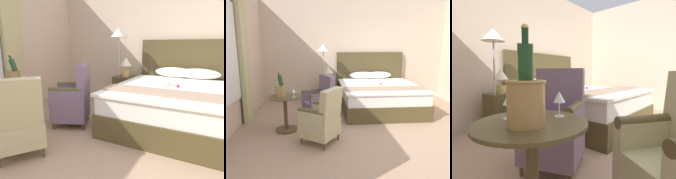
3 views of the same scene
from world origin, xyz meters
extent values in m
plane|color=tan|center=(0.00, 0.00, 0.00)|extent=(7.06, 7.06, 0.00)
cube|color=beige|center=(0.00, 2.84, 1.44)|extent=(5.47, 0.12, 2.88)
cube|color=#4D4123|center=(0.44, 1.61, 0.17)|extent=(1.86, 2.11, 0.35)
cube|color=white|center=(0.44, 1.61, 0.48)|extent=(1.80, 2.05, 0.25)
cube|color=white|center=(0.44, 1.55, 0.62)|extent=(1.89, 1.99, 0.04)
cube|color=tan|center=(0.44, 1.03, 0.66)|extent=(1.86, 0.38, 0.03)
cube|color=#4D4123|center=(0.44, 2.71, 0.87)|extent=(1.95, 0.08, 1.05)
ellipsoid|color=white|center=(0.22, 2.51, 0.75)|extent=(0.79, 0.27, 0.22)
ellipsoid|color=white|center=(0.66, 2.51, 0.75)|extent=(0.79, 0.27, 0.22)
cylinder|color=#2D6628|center=(0.36, 1.65, 0.66)|extent=(0.23, 0.31, 0.01)
sphere|color=#DB2342|center=(0.47, 1.50, 0.67)|extent=(0.05, 0.05, 0.05)
ellipsoid|color=#33702D|center=(0.36, 1.89, 0.66)|extent=(0.05, 0.04, 0.01)
cube|color=white|center=(0.28, 1.59, 0.66)|extent=(0.10, 0.12, 0.00)
cube|color=#4D4123|center=(-0.79, 2.36, 0.30)|extent=(0.46, 0.41, 0.61)
sphere|color=tan|center=(-0.55, 2.36, 0.44)|extent=(0.02, 0.02, 0.02)
cylinder|color=tan|center=(-0.79, 2.36, 0.68)|extent=(0.16, 0.16, 0.14)
cylinder|color=tan|center=(-0.79, 2.36, 0.79)|extent=(0.02, 0.02, 0.10)
cone|color=#EFE5C6|center=(-0.79, 2.36, 0.94)|extent=(0.25, 0.25, 0.18)
cylinder|color=#B5AFAD|center=(-0.93, 2.30, 0.01)|extent=(0.28, 0.28, 0.03)
cylinder|color=#B5AFAD|center=(-0.93, 2.30, 0.74)|extent=(0.03, 0.03, 1.42)
cone|color=#EFE5C6|center=(-0.93, 2.30, 1.54)|extent=(0.36, 0.36, 0.19)
cylinder|color=#4D4123|center=(-1.70, 0.39, 0.67)|extent=(0.61, 0.61, 0.02)
cylinder|color=#9E7845|center=(-1.76, 0.34, 0.79)|extent=(0.19, 0.19, 0.22)
torus|color=#9E7845|center=(-1.76, 0.34, 0.90)|extent=(0.20, 0.20, 0.02)
cylinder|color=white|center=(-1.76, 0.34, 0.88)|extent=(0.16, 0.16, 0.03)
cylinder|color=#1E4723|center=(-1.75, 0.36, 0.94)|extent=(0.12, 0.13, 0.30)
cylinder|color=#193D1E|center=(-1.77, 0.33, 1.11)|extent=(0.04, 0.05, 0.08)
sphere|color=gold|center=(-1.77, 0.33, 1.15)|extent=(0.04, 0.04, 0.04)
cylinder|color=white|center=(-1.52, 0.34, 0.68)|extent=(0.07, 0.07, 0.01)
cylinder|color=white|center=(-1.52, 0.34, 0.73)|extent=(0.01, 0.01, 0.08)
cone|color=white|center=(-1.52, 0.34, 0.80)|extent=(0.07, 0.07, 0.07)
cylinder|color=white|center=(-1.75, 0.52, 0.68)|extent=(0.07, 0.07, 0.01)
cylinder|color=white|center=(-1.75, 0.52, 0.72)|extent=(0.01, 0.01, 0.08)
cone|color=white|center=(-1.75, 0.52, 0.79)|extent=(0.07, 0.07, 0.06)
cylinder|color=#4D4123|center=(-1.39, 0.95, 0.05)|extent=(0.04, 0.04, 0.10)
cylinder|color=#4D4123|center=(-1.19, 0.53, 0.05)|extent=(0.04, 0.04, 0.10)
cylinder|color=#4D4123|center=(-0.97, 1.14, 0.05)|extent=(0.04, 0.04, 0.10)
cylinder|color=#4D4123|center=(-0.78, 0.72, 0.05)|extent=(0.04, 0.04, 0.10)
cube|color=slate|center=(-1.08, 0.84, 0.27)|extent=(0.72, 0.72, 0.34)
cube|color=slate|center=(-0.88, 0.93, 0.72)|extent=(0.34, 0.52, 0.55)
cube|color=slate|center=(-1.20, 1.03, 0.53)|extent=(0.49, 0.29, 0.18)
cylinder|color=#4D4123|center=(-1.20, 1.03, 0.62)|extent=(0.49, 0.29, 0.09)
cube|color=slate|center=(-1.01, 0.63, 0.53)|extent=(0.49, 0.29, 0.18)
cylinder|color=#4D4123|center=(-1.01, 0.63, 0.62)|extent=(0.49, 0.29, 0.09)
cube|color=tan|center=(-0.94, 0.01, 0.50)|extent=(0.46, 0.35, 0.18)
cylinder|color=#4D4123|center=(-0.94, 0.01, 0.59)|extent=(0.46, 0.35, 0.09)
camera|label=1|loc=(0.98, -1.61, 1.29)|focal=32.00mm
camera|label=2|loc=(-1.02, -3.68, 1.67)|focal=35.00mm
camera|label=3|loc=(-2.27, -0.36, 0.93)|focal=28.00mm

